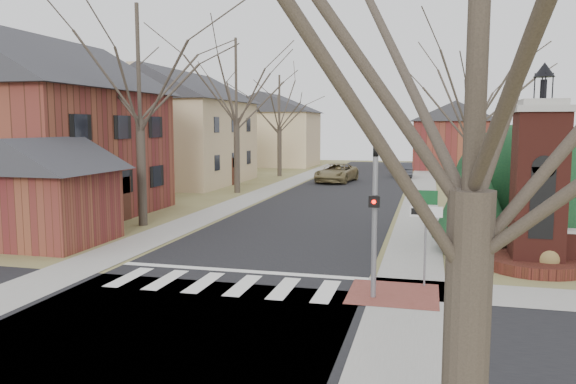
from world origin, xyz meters
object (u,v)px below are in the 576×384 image
(sign_post, at_px, (426,219))
(pickup_truck, at_px, (336,173))
(traffic_signal_pole, at_px, (375,201))
(brick_gate_monument, at_px, (538,201))
(distant_car, at_px, (403,170))

(sign_post, xyz_separation_m, pickup_truck, (-7.19, 28.79, -1.19))
(traffic_signal_pole, bearing_deg, sign_post, 47.57)
(brick_gate_monument, xyz_separation_m, distant_car, (-5.60, 31.70, -1.50))
(sign_post, bearing_deg, distant_car, 93.62)
(traffic_signal_pole, bearing_deg, pickup_truck, 101.05)
(sign_post, height_order, pickup_truck, sign_post)
(brick_gate_monument, relative_size, pickup_truck, 1.19)
(sign_post, height_order, distant_car, sign_post)
(pickup_truck, relative_size, distant_car, 1.35)
(pickup_truck, height_order, distant_car, pickup_truck)
(pickup_truck, distance_m, distant_car, 7.74)
(pickup_truck, bearing_deg, traffic_signal_pole, -71.81)
(brick_gate_monument, bearing_deg, pickup_truck, 112.35)
(brick_gate_monument, bearing_deg, traffic_signal_pole, -136.76)
(brick_gate_monument, height_order, pickup_truck, brick_gate_monument)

